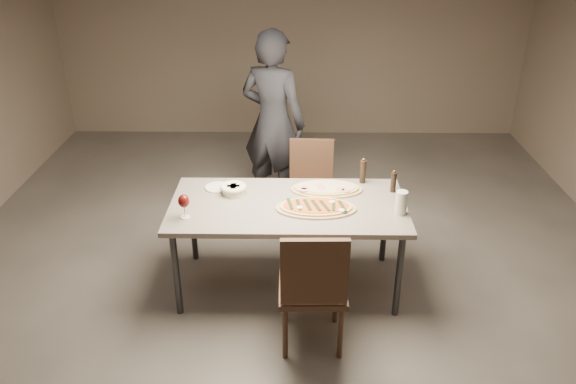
{
  "coord_description": "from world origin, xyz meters",
  "views": [
    {
      "loc": [
        0.05,
        -3.77,
        2.77
      ],
      "look_at": [
        0.0,
        0.0,
        0.85
      ],
      "focal_mm": 35.0,
      "sensor_mm": 36.0,
      "label": 1
    }
  ],
  "objects_px": {
    "ham_pizza": "(326,188)",
    "chair_far": "(311,183)",
    "chair_near": "(313,285)",
    "pepper_mill_left": "(363,171)",
    "zucchini_pizza": "(316,207)",
    "bread_basket": "(233,189)",
    "carafe": "(401,203)",
    "diner": "(273,122)",
    "dining_table": "(288,210)"
  },
  "relations": [
    {
      "from": "dining_table",
      "to": "ham_pizza",
      "type": "distance_m",
      "value": 0.39
    },
    {
      "from": "chair_near",
      "to": "chair_far",
      "type": "distance_m",
      "value": 1.62
    },
    {
      "from": "carafe",
      "to": "bread_basket",
      "type": "bearing_deg",
      "value": 166.27
    },
    {
      "from": "carafe",
      "to": "diner",
      "type": "relative_size",
      "value": 0.1
    },
    {
      "from": "chair_near",
      "to": "ham_pizza",
      "type": "bearing_deg",
      "value": 81.37
    },
    {
      "from": "ham_pizza",
      "to": "chair_near",
      "type": "relative_size",
      "value": 0.6
    },
    {
      "from": "pepper_mill_left",
      "to": "chair_far",
      "type": "xyz_separation_m",
      "value": [
        -0.41,
        0.5,
        -0.35
      ]
    },
    {
      "from": "dining_table",
      "to": "zucchini_pizza",
      "type": "distance_m",
      "value": 0.24
    },
    {
      "from": "zucchini_pizza",
      "to": "ham_pizza",
      "type": "relative_size",
      "value": 1.06
    },
    {
      "from": "chair_far",
      "to": "zucchini_pizza",
      "type": "bearing_deg",
      "value": 93.32
    },
    {
      "from": "chair_near",
      "to": "chair_far",
      "type": "xyz_separation_m",
      "value": [
        0.02,
        1.62,
        -0.04
      ]
    },
    {
      "from": "zucchini_pizza",
      "to": "chair_far",
      "type": "height_order",
      "value": "chair_far"
    },
    {
      "from": "pepper_mill_left",
      "to": "chair_near",
      "type": "xyz_separation_m",
      "value": [
        -0.43,
        -1.12,
        -0.31
      ]
    },
    {
      "from": "dining_table",
      "to": "diner",
      "type": "bearing_deg",
      "value": 96.78
    },
    {
      "from": "pepper_mill_left",
      "to": "carafe",
      "type": "height_order",
      "value": "pepper_mill_left"
    },
    {
      "from": "carafe",
      "to": "diner",
      "type": "xyz_separation_m",
      "value": [
        -0.99,
        1.53,
        0.06
      ]
    },
    {
      "from": "dining_table",
      "to": "bread_basket",
      "type": "bearing_deg",
      "value": 159.07
    },
    {
      "from": "ham_pizza",
      "to": "diner",
      "type": "bearing_deg",
      "value": 107.8
    },
    {
      "from": "zucchini_pizza",
      "to": "diner",
      "type": "distance_m",
      "value": 1.52
    },
    {
      "from": "pepper_mill_left",
      "to": "chair_near",
      "type": "relative_size",
      "value": 0.23
    },
    {
      "from": "carafe",
      "to": "zucchini_pizza",
      "type": "bearing_deg",
      "value": 174.67
    },
    {
      "from": "ham_pizza",
      "to": "chair_near",
      "type": "distance_m",
      "value": 1.01
    },
    {
      "from": "chair_near",
      "to": "diner",
      "type": "distance_m",
      "value": 2.18
    },
    {
      "from": "chair_far",
      "to": "diner",
      "type": "distance_m",
      "value": 0.74
    },
    {
      "from": "carafe",
      "to": "dining_table",
      "type": "bearing_deg",
      "value": 170.22
    },
    {
      "from": "zucchini_pizza",
      "to": "carafe",
      "type": "xyz_separation_m",
      "value": [
        0.62,
        -0.06,
        0.07
      ]
    },
    {
      "from": "chair_far",
      "to": "pepper_mill_left",
      "type": "bearing_deg",
      "value": 131.85
    },
    {
      "from": "bread_basket",
      "to": "chair_far",
      "type": "bearing_deg",
      "value": 48.38
    },
    {
      "from": "dining_table",
      "to": "chair_near",
      "type": "xyz_separation_m",
      "value": [
        0.18,
        -0.74,
        -0.15
      ]
    },
    {
      "from": "diner",
      "to": "carafe",
      "type": "bearing_deg",
      "value": 147.2
    },
    {
      "from": "carafe",
      "to": "chair_far",
      "type": "distance_m",
      "value": 1.25
    },
    {
      "from": "ham_pizza",
      "to": "zucchini_pizza",
      "type": "bearing_deg",
      "value": -110.31
    },
    {
      "from": "ham_pizza",
      "to": "chair_far",
      "type": "relative_size",
      "value": 0.64
    },
    {
      "from": "dining_table",
      "to": "diner",
      "type": "height_order",
      "value": "diner"
    },
    {
      "from": "pepper_mill_left",
      "to": "diner",
      "type": "relative_size",
      "value": 0.12
    },
    {
      "from": "dining_table",
      "to": "zucchini_pizza",
      "type": "bearing_deg",
      "value": -21.93
    },
    {
      "from": "zucchini_pizza",
      "to": "pepper_mill_left",
      "type": "height_order",
      "value": "pepper_mill_left"
    },
    {
      "from": "zucchini_pizza",
      "to": "bread_basket",
      "type": "distance_m",
      "value": 0.69
    },
    {
      "from": "pepper_mill_left",
      "to": "carafe",
      "type": "bearing_deg",
      "value": -66.77
    },
    {
      "from": "chair_far",
      "to": "diner",
      "type": "xyz_separation_m",
      "value": [
        -0.36,
        0.51,
        0.4
      ]
    },
    {
      "from": "ham_pizza",
      "to": "pepper_mill_left",
      "type": "bearing_deg",
      "value": 21.53
    },
    {
      "from": "zucchini_pizza",
      "to": "diner",
      "type": "relative_size",
      "value": 0.34
    },
    {
      "from": "carafe",
      "to": "chair_far",
      "type": "height_order",
      "value": "carafe"
    },
    {
      "from": "ham_pizza",
      "to": "bread_basket",
      "type": "bearing_deg",
      "value": -179.06
    },
    {
      "from": "bread_basket",
      "to": "diner",
      "type": "xyz_separation_m",
      "value": [
        0.27,
        1.22,
        0.11
      ]
    },
    {
      "from": "zucchini_pizza",
      "to": "diner",
      "type": "bearing_deg",
      "value": 85.25
    },
    {
      "from": "dining_table",
      "to": "carafe",
      "type": "height_order",
      "value": "carafe"
    },
    {
      "from": "zucchini_pizza",
      "to": "pepper_mill_left",
      "type": "bearing_deg",
      "value": 30.69
    },
    {
      "from": "ham_pizza",
      "to": "bread_basket",
      "type": "height_order",
      "value": "bread_basket"
    },
    {
      "from": "ham_pizza",
      "to": "chair_near",
      "type": "bearing_deg",
      "value": -101.77
    }
  ]
}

